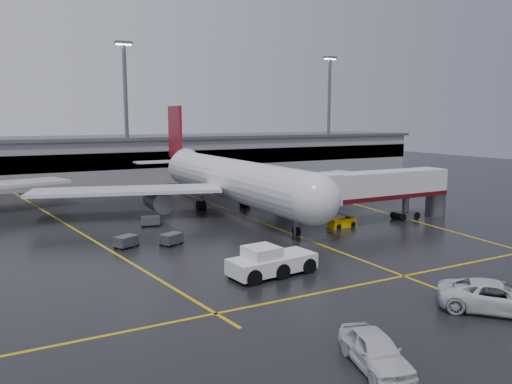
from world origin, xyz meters
TOP-DOWN VIEW (x-y plane):
  - ground at (0.00, 0.00)m, footprint 220.00×220.00m
  - apron_line_centre at (0.00, 0.00)m, footprint 0.25×90.00m
  - apron_line_stop at (0.00, -22.00)m, footprint 60.00×0.25m
  - apron_line_left at (-20.00, 10.00)m, footprint 9.99×69.35m
  - apron_line_right at (18.00, 10.00)m, footprint 7.57×69.64m
  - terminal at (0.00, 47.93)m, footprint 122.00×19.00m
  - light_mast_mid at (-5.00, 42.00)m, footprint 3.00×1.20m
  - light_mast_right at (40.00, 42.00)m, footprint 3.00×1.20m
  - main_airliner at (0.00, 9.70)m, footprint 48.80×45.60m
  - jet_bridge at (11.87, -6.00)m, footprint 19.90×3.40m
  - pushback_tractor at (-8.82, -17.00)m, footprint 7.11×3.58m
  - belt_loader at (6.61, -5.94)m, footprint 3.32×1.77m
  - service_van_a at (-0.11, -29.85)m, footprint 6.94×7.14m
  - service_van_d at (-11.46, -31.69)m, footprint 3.29×5.45m
  - baggage_cart_a at (-12.49, -4.62)m, footprint 2.38×2.08m
  - baggage_cart_b at (-16.50, -3.59)m, footprint 2.38×2.09m
  - baggage_cart_c at (-11.84, 4.51)m, footprint 2.24×1.71m

SIDE VIEW (x-z plane):
  - ground at x=0.00m, z-range 0.00..0.00m
  - apron_line_centre at x=0.00m, z-range 0.00..0.02m
  - apron_line_stop at x=0.00m, z-range 0.00..0.02m
  - apron_line_left at x=-20.00m, z-range 0.00..0.02m
  - apron_line_right at x=18.00m, z-range 0.00..0.02m
  - belt_loader at x=6.61m, z-range -0.51..1.51m
  - baggage_cart_a at x=-12.49m, z-range 0.07..1.19m
  - baggage_cart_b at x=-16.50m, z-range 0.07..1.19m
  - baggage_cart_c at x=-11.84m, z-range 0.07..1.19m
  - service_van_d at x=-11.46m, z-range 0.00..1.74m
  - service_van_a at x=-0.11m, z-range 0.00..1.89m
  - pushback_tractor at x=-8.82m, z-range -0.25..2.20m
  - jet_bridge at x=11.87m, z-range 0.91..6.96m
  - main_airliner at x=0.00m, z-range -2.84..11.26m
  - terminal at x=0.00m, z-range 0.02..8.62m
  - light_mast_mid at x=-5.00m, z-range 1.75..27.20m
  - light_mast_right at x=40.00m, z-range 1.75..27.20m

